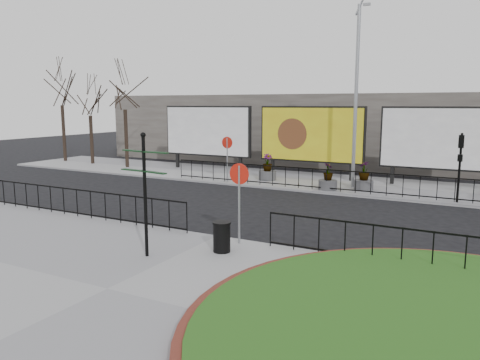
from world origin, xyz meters
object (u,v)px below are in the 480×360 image
Objects in this scene: billboard_mid at (311,135)px; planter_b at (328,180)px; planter_a at (267,171)px; fingerpost_sign at (145,182)px; planter_c at (364,180)px; litter_bin at (222,237)px; lamp_post at (356,94)px.

planter_b is at bearing -57.45° from billboard_mid.
planter_a is at bearing -132.69° from billboard_mid.
billboard_mid is at bearing 101.87° from fingerpost_sign.
billboard_mid is 1.79× the size of fingerpost_sign.
planter_c is at bearing 25.23° from planter_b.
litter_bin is 0.62× the size of planter_c.
litter_bin is at bearing -88.18° from planter_b.
lamp_post is 10.41× the size of litter_bin.
lamp_post is 6.29× the size of planter_a.
litter_bin is 11.87m from planter_c.
planter_b is (1.31, 12.37, -1.63)m from fingerpost_sign.
billboard_mid reaches higher than planter_b.
planter_b is (3.92, -1.32, -0.06)m from planter_a.
planter_a is (-1.82, -1.97, -1.95)m from billboard_mid.
lamp_post is 4.53m from planter_b.
billboard_mid is at bearing 47.31° from planter_a.
planter_a is at bearing 109.77° from fingerpost_sign.
billboard_mid is 0.67× the size of lamp_post.
planter_b is at bearing 92.93° from fingerpost_sign.
lamp_post reaches higher than planter_c.
billboard_mid is 4.40m from planter_b.
lamp_post is at bearing 140.51° from planter_c.
litter_bin is (2.45, -14.35, -2.03)m from billboard_mid.
lamp_post is (3.01, -1.97, 2.23)m from billboard_mid.
fingerpost_sign is at bearing -102.50° from planter_c.
planter_c is at bearing 83.97° from litter_bin.
planter_b is at bearing -124.34° from lamp_post.
litter_bin is 13.10m from planter_a.
billboard_mid is at bearing 145.50° from planter_c.
planter_c is (2.91, 13.13, -1.58)m from fingerpost_sign.
billboard_mid reaches higher than planter_c.
planter_a reaches higher than planter_c.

